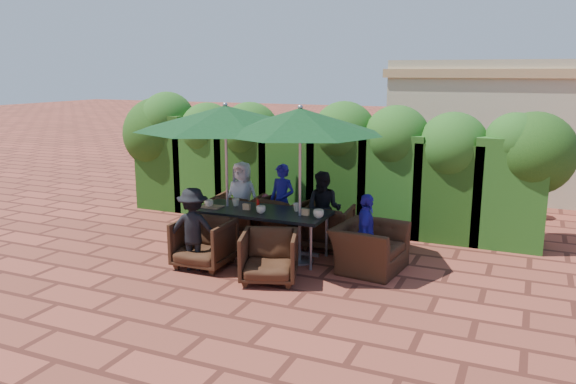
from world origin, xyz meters
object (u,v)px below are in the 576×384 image
at_px(umbrella_right, 300,121).
at_px(chair_far_mid, 285,216).
at_px(dining_table, 262,215).
at_px(umbrella_left, 225,118).
at_px(chair_far_left, 238,212).
at_px(chair_end_right, 370,240).
at_px(chair_near_right, 269,254).
at_px(chair_far_right, 328,224).
at_px(chair_near_left, 204,241).

bearing_deg(umbrella_right, chair_far_mid, 125.41).
bearing_deg(umbrella_right, dining_table, 174.75).
distance_m(umbrella_left, chair_far_left, 2.01).
distance_m(chair_far_mid, chair_end_right, 2.01).
relative_size(umbrella_left, chair_near_right, 3.67).
bearing_deg(chair_near_right, umbrella_left, 121.46).
bearing_deg(umbrella_left, chair_far_left, 107.85).
bearing_deg(chair_end_right, chair_near_right, 138.37).
xyz_separation_m(umbrella_left, chair_far_right, (1.50, 0.80, -1.81)).
height_order(dining_table, chair_far_right, chair_far_right).
bearing_deg(umbrella_right, chair_far_left, 149.65).
distance_m(umbrella_left, chair_near_left, 2.02).
bearing_deg(chair_end_right, chair_far_left, 79.38).
relative_size(umbrella_right, chair_end_right, 2.40).
distance_m(umbrella_left, chair_far_right, 2.49).
bearing_deg(chair_near_left, chair_far_right, 48.37).
height_order(dining_table, chair_near_left, chair_near_left).
xyz_separation_m(dining_table, chair_far_right, (0.85, 0.83, -0.27)).
relative_size(chair_far_left, chair_near_right, 1.03).
relative_size(umbrella_right, chair_far_right, 3.19).
bearing_deg(chair_end_right, umbrella_right, 101.66).
distance_m(dining_table, chair_far_right, 1.22).
relative_size(umbrella_right, chair_far_left, 3.08).
xyz_separation_m(chair_far_mid, chair_near_left, (-0.56, -1.78, -0.01)).
bearing_deg(chair_near_left, chair_far_mid, 70.87).
relative_size(umbrella_right, chair_near_right, 3.18).
height_order(chair_far_mid, chair_far_right, chair_far_mid).
xyz_separation_m(umbrella_left, chair_far_mid, (0.65, 0.89, -1.79)).
height_order(chair_far_mid, chair_end_right, chair_end_right).
bearing_deg(chair_far_mid, chair_far_right, -172.80).
bearing_deg(chair_far_mid, dining_table, 103.95).
bearing_deg(chair_end_right, chair_near_left, 117.49).
height_order(chair_near_left, chair_near_right, chair_near_left).
bearing_deg(chair_far_mid, chair_end_right, 166.98).
relative_size(chair_far_mid, chair_far_right, 1.06).
distance_m(chair_far_left, chair_near_right, 2.45).
xyz_separation_m(chair_far_mid, chair_near_right, (0.63, -1.94, -0.02)).
relative_size(umbrella_left, chair_far_right, 3.67).
relative_size(chair_far_right, chair_near_left, 0.98).
bearing_deg(umbrella_left, dining_table, -3.10).
height_order(umbrella_right, chair_near_right, umbrella_right).
bearing_deg(chair_far_right, umbrella_left, 23.44).
xyz_separation_m(umbrella_right, chair_near_left, (-1.26, -0.80, -1.80)).
xyz_separation_m(chair_far_mid, chair_end_right, (1.80, -0.89, 0.04)).
height_order(umbrella_left, chair_near_right, umbrella_left).
height_order(chair_near_right, chair_end_right, chair_end_right).
relative_size(dining_table, umbrella_left, 0.74).
bearing_deg(umbrella_right, chair_end_right, 4.82).
bearing_deg(chair_far_mid, chair_near_left, 86.03).
relative_size(dining_table, chair_end_right, 2.06).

